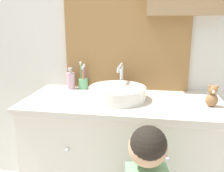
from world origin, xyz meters
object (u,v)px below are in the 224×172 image
soap_dispenser (71,80)px  teddy_bear (212,96)px  sink_basin (118,92)px  toothbrush_holder (83,82)px

soap_dispenser → teddy_bear: (0.92, -0.24, -0.00)m
sink_basin → soap_dispenser: bearing=152.8°
toothbrush_holder → soap_dispenser: toothbrush_holder is taller
sink_basin → toothbrush_holder: same height
toothbrush_holder → teddy_bear: bearing=-16.9°
sink_basin → teddy_bear: bearing=-4.9°
toothbrush_holder → teddy_bear: (0.84, -0.25, 0.02)m
toothbrush_holder → soap_dispenser: size_ratio=1.28×
teddy_bear → soap_dispenser: bearing=165.6°
sink_basin → toothbrush_holder: 0.35m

